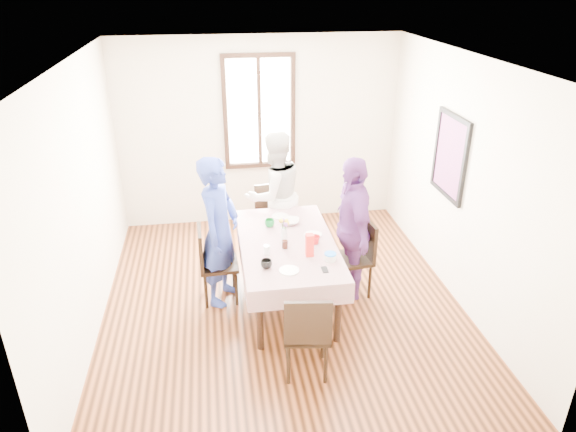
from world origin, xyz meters
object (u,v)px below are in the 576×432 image
Objects in this scene: dining_table at (287,272)px; person_left at (219,232)px; chair_far at (274,221)px; person_right at (352,229)px; chair_right at (352,259)px; chair_left at (219,264)px; chair_near at (307,331)px; person_far at (274,195)px.

person_left reaches higher than dining_table.
chair_far is 0.54× the size of person_right.
chair_right is 0.39m from person_right.
person_left is 1.48m from person_right.
chair_left is 1.54m from chair_near.
chair_right and chair_far have the same top height.
chair_left is 1.00× the size of chair_near.
chair_left is 0.54× the size of person_right.
dining_table is 0.78m from chair_left.
chair_far is at bearing 90.00° from dining_table.
person_left reaches higher than chair_far.
chair_near is (-0.76, -1.23, 0.00)m from chair_right.
chair_left and chair_near have the same top height.
chair_near is at bearing 81.95° from chair_far.
person_far reaches higher than chair_far.
person_far is (-0.76, 1.10, 0.39)m from chair_right.
chair_right is at bearing 83.97° from chair_left.
person_left is at bearing -93.98° from person_right.
chair_near is (-0.00, -1.18, 0.08)m from dining_table.
person_left is (-0.74, -1.02, 0.41)m from chair_far.
chair_left is at bearing -93.92° from person_right.
person_far is at bearing 90.00° from dining_table.
chair_far reaches higher than dining_table.
dining_table is at bearing -85.67° from person_right.
chair_near is 1.49m from person_right.
person_far is (0.74, 1.00, -0.02)m from person_left.
person_left is at bearing 30.07° from person_far.
person_left reaches higher than chair_right.
dining_table is 0.76m from chair_right.
person_left reaches higher than person_right.
chair_near is (0.00, -2.35, 0.00)m from chair_far.
chair_near is 2.36m from person_far.
dining_table is 1.88× the size of chair_near.
chair_far is at bearing 27.59° from chair_right.
chair_right is (1.51, -0.11, 0.00)m from chair_left.
chair_far is (-0.76, 1.12, 0.00)m from chair_right.
person_far reaches higher than chair_right.
chair_far is 1.32m from person_left.
chair_right is 1.00× the size of chair_near.
chair_right is 0.53× the size of person_left.
chair_left is (-0.76, 0.16, 0.08)m from dining_table.
chair_far is (0.76, 1.02, 0.00)m from chair_left.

